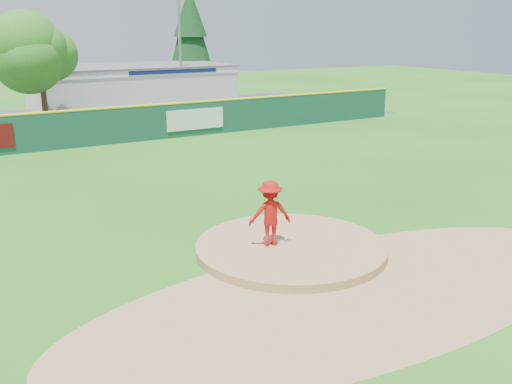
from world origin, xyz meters
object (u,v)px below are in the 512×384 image
van (149,121)px  deciduous_tree (40,55)px  conifer_tree (190,35)px  pool_building_grp (132,86)px  pitcher (270,213)px  light_pole_right (180,36)px

van → deciduous_tree: bearing=67.7°
conifer_tree → van: bearing=-122.3°
van → conifer_tree: (9.74, 15.39, 4.87)m
pool_building_grp → conifer_tree: bearing=29.8°
pitcher → light_pole_right: 30.60m
deciduous_tree → light_pole_right: size_ratio=0.74×
deciduous_tree → pool_building_grp: bearing=41.2°
pitcher → conifer_tree: bearing=-94.7°
light_pole_right → conifer_tree: bearing=60.3°
van → light_pole_right: (5.74, 8.39, 4.87)m
pool_building_grp → deciduous_tree: deciduous_tree is taller
pitcher → van: 20.71m
pool_building_grp → light_pole_right: size_ratio=1.52×
pitcher → deciduous_tree: bearing=-70.6°
pool_building_grp → deciduous_tree: (-8.00, -6.99, 2.89)m
pool_building_grp → van: bearing=-103.6°
light_pole_right → pool_building_grp: bearing=135.1°
pool_building_grp → light_pole_right: 5.75m
light_pole_right → pitcher: bearing=-108.4°
pitcher → conifer_tree: (13.56, 35.74, 4.34)m
pool_building_grp → deciduous_tree: bearing=-138.8°
deciduous_tree → light_pole_right: 11.75m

